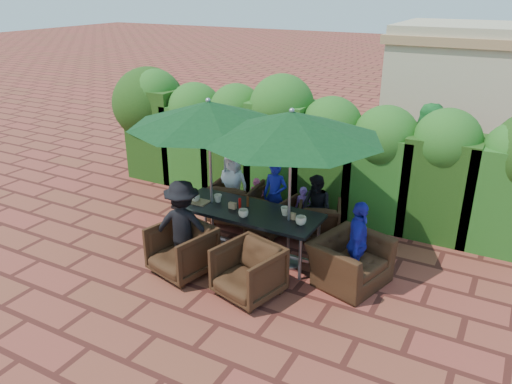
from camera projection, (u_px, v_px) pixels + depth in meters
The scene contains 30 objects.
ground at pixel (245, 256), 8.00m from camera, with size 80.00×80.00×0.00m, color maroon.
dining_table at pixel (248, 214), 7.87m from camera, with size 2.33×0.90×0.75m.
umbrella_left at pixel (209, 114), 7.57m from camera, with size 2.50×2.50×2.46m.
umbrella_right at pixel (291, 125), 6.95m from camera, with size 2.65×2.65×2.46m.
chair_far_left at pixel (236, 200), 9.04m from camera, with size 0.81×0.76×0.84m, color black.
chair_far_mid at pixel (269, 211), 8.70m from camera, with size 0.74×0.70×0.76m, color black.
chair_far_right at pixel (319, 218), 8.48m from camera, with size 0.69×0.65×0.71m, color black.
chair_near_left at pixel (182, 248), 7.39m from camera, with size 0.81×0.76×0.84m, color black.
chair_near_right at pixel (248, 269), 6.85m from camera, with size 0.79×0.74×0.82m, color black.
chair_end_right at pixel (351, 254), 7.15m from camera, with size 1.04×0.67×0.91m, color black.
adult_far_left at pixel (233, 185), 9.14m from camera, with size 0.62×0.37×1.25m, color white.
adult_far_mid at pixel (275, 195), 8.76m from camera, with size 0.44×0.36×1.22m, color #1E21A6.
adult_far_right at pixel (316, 208), 8.34m from camera, with size 0.55×0.33×1.14m, color black.
adult_near_left at pixel (183, 226), 7.40m from camera, with size 0.91×0.42×1.43m, color black.
adult_end_right at pixel (358, 244), 7.03m from camera, with size 0.75×0.38×1.29m, color #1E21A6.
child_left at pixel (257, 200), 9.08m from camera, with size 0.29×0.24×0.81m, color #E95282.
child_right at pixel (303, 210), 8.65m from camera, with size 0.30×0.24×0.83m, color #8A54B7.
pedestrian_a at pixel (427, 148), 10.23m from camera, with size 1.75×0.62×1.87m, color green.
pedestrian_b at pixel (448, 151), 10.21m from camera, with size 0.84×0.52×1.76m, color #E95282.
cup_a at pixel (195, 198), 8.14m from camera, with size 0.15×0.15×0.12m, color beige.
cup_b at pixel (218, 198), 8.12m from camera, with size 0.13×0.13×0.13m, color beige.
cup_c at pixel (243, 213), 7.58m from camera, with size 0.16×0.16×0.13m, color beige.
cup_d at pixel (285, 211), 7.64m from camera, with size 0.14×0.14×0.13m, color beige.
cup_e at pixel (301, 221), 7.34m from camera, with size 0.17×0.17×0.13m, color beige.
ketchup_bottle at pixel (240, 203), 7.88m from camera, with size 0.04×0.04×0.17m, color #B20C0A.
sauce_bottle at pixel (248, 202), 7.93m from camera, with size 0.04×0.04×0.17m, color #4C230C.
serving_tray at pixel (198, 202), 8.12m from camera, with size 0.35×0.25×0.02m, color #947048.
number_block_left at pixel (232, 206), 7.87m from camera, with size 0.12×0.06×0.10m, color tan.
number_block_right at pixel (292, 216), 7.52m from camera, with size 0.12×0.06×0.10m, color tan.
hedge_wall at pixel (296, 140), 9.47m from camera, with size 9.10×1.60×2.52m.
Camera 1 is at (3.50, -6.06, 4.03)m, focal length 35.00 mm.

